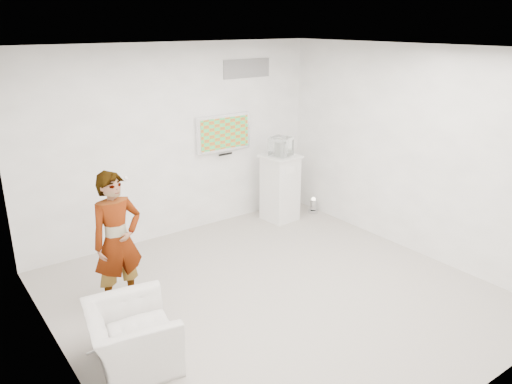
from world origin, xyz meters
The scene contains 10 objects.
room centered at (0.00, 0.00, 1.50)m, with size 5.01×5.01×3.00m.
tv centered at (0.85, 2.45, 1.55)m, with size 1.00×0.08×0.60m, color silver.
logo_decal centered at (1.35, 2.49, 2.55)m, with size 0.90×0.02×0.30m, color gray.
person centered at (-1.63, 0.90, 0.85)m, with size 0.62×0.41×1.69m, color silver.
armchair centered at (-1.96, -0.21, 0.31)m, with size 0.94×0.82×0.61m, color silver.
pedestal centered at (1.66, 1.96, 0.57)m, with size 0.56×0.56×1.15m, color silver.
floor_uplight centered at (2.34, 1.84, 0.14)m, with size 0.18×0.18×0.28m, color silver.
vitrine centered at (1.66, 1.96, 1.30)m, with size 0.31×0.31×0.31m, color silver.
console centered at (1.66, 1.96, 1.26)m, with size 0.05×0.17×0.23m, color silver.
wii_remote centered at (-1.39, 1.07, 1.52)m, with size 0.03×0.14×0.03m, color silver.
Camera 1 is at (-3.45, -4.36, 3.27)m, focal length 35.00 mm.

